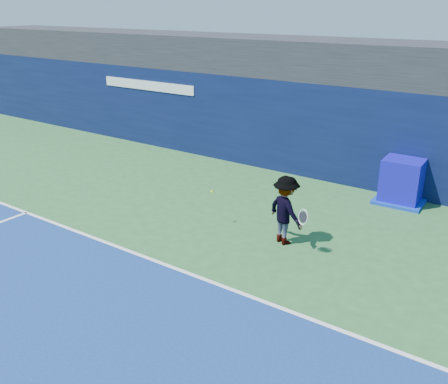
# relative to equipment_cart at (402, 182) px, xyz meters

# --- Properties ---
(ground) EXTENTS (80.00, 80.00, 0.00)m
(ground) POSITION_rel_equipment_cart_xyz_m (-2.94, -9.63, -0.58)
(ground) COLOR #2C6330
(ground) RESTS_ON ground
(baseline) EXTENTS (24.00, 0.10, 0.01)m
(baseline) POSITION_rel_equipment_cart_xyz_m (-2.94, -6.63, -0.57)
(baseline) COLOR white
(baseline) RESTS_ON ground
(stadium_band) EXTENTS (36.00, 3.00, 1.20)m
(stadium_band) POSITION_rel_equipment_cart_xyz_m (-2.94, 1.87, 3.02)
(stadium_band) COLOR #222227
(stadium_band) RESTS_ON back_wall_assembly
(back_wall_assembly) EXTENTS (36.00, 1.03, 3.00)m
(back_wall_assembly) POSITION_rel_equipment_cart_xyz_m (-2.94, 0.87, 0.92)
(back_wall_assembly) COLOR #091236
(back_wall_assembly) RESTS_ON ground
(equipment_cart) EXTENTS (1.38, 1.38, 1.26)m
(equipment_cart) POSITION_rel_equipment_cart_xyz_m (0.00, 0.00, 0.00)
(equipment_cart) COLOR #120CAB
(equipment_cart) RESTS_ON ground
(tennis_player) EXTENTS (1.35, 0.97, 1.64)m
(tennis_player) POSITION_rel_equipment_cart_xyz_m (-1.43, -4.19, 0.24)
(tennis_player) COLOR white
(tennis_player) RESTS_ON ground
(tennis_ball) EXTENTS (0.07, 0.07, 0.07)m
(tennis_ball) POSITION_rel_equipment_cart_xyz_m (-3.40, -4.38, 0.33)
(tennis_ball) COLOR #C6DF18
(tennis_ball) RESTS_ON ground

